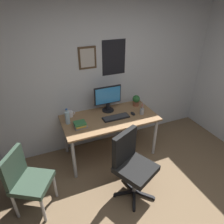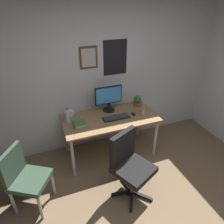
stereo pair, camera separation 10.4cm
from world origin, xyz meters
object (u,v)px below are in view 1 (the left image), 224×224
water_bottle (67,117)px  pen_cup (142,111)px  monitor (108,98)px  book_stack_left (80,125)px  office_chair (131,162)px  computer_mouse (133,114)px  coffee_mug_near (70,114)px  side_chair (26,178)px  potted_plant (136,100)px  keyboard (116,117)px

water_bottle → pen_cup: (1.18, -0.19, -0.05)m
monitor → book_stack_left: (-0.57, -0.31, -0.20)m
office_chair → computer_mouse: size_ratio=8.64×
coffee_mug_near → side_chair: bearing=-131.8°
potted_plant → keyboard: bearing=-152.7°
potted_plant → book_stack_left: potted_plant is taller
water_bottle → potted_plant: size_ratio=1.29×
coffee_mug_near → pen_cup: size_ratio=0.59×
office_chair → book_stack_left: (-0.46, 0.76, 0.24)m
side_chair → computer_mouse: bearing=16.8°
side_chair → book_stack_left: side_chair is taller
side_chair → coffee_mug_near: side_chair is taller
computer_mouse → potted_plant: potted_plant is taller
side_chair → coffee_mug_near: bearing=48.2°
monitor → book_stack_left: size_ratio=2.46×
coffee_mug_near → water_bottle: bearing=-114.1°
potted_plant → water_bottle: bearing=-174.7°
pen_cup → book_stack_left: bearing=179.1°
side_chair → potted_plant: potted_plant is taller
book_stack_left → pen_cup: bearing=-0.9°
keyboard → pen_cup: size_ratio=2.15×
side_chair → keyboard: 1.53m
potted_plant → side_chair: bearing=-157.8°
water_bottle → pen_cup: bearing=-9.1°
potted_plant → office_chair: bearing=-120.9°
side_chair → potted_plant: bearing=22.2°
water_bottle → book_stack_left: size_ratio=1.35×
side_chair → computer_mouse: 1.81m
side_chair → water_bottle: size_ratio=3.47×
water_bottle → computer_mouse: bearing=-8.0°
side_chair → potted_plant: (1.91, 0.78, 0.33)m
monitor → keyboard: monitor is taller
keyboard → coffee_mug_near: size_ratio=3.64×
monitor → book_stack_left: 0.68m
office_chair → coffee_mug_near: bearing=115.0°
office_chair → water_bottle: (-0.61, 0.94, 0.31)m
computer_mouse → side_chair: bearing=-163.2°
keyboard → book_stack_left: bearing=-177.0°
computer_mouse → book_stack_left: 0.89m
potted_plant → monitor: bearing=177.3°
book_stack_left → monitor: bearing=28.9°
computer_mouse → coffee_mug_near: 1.01m
side_chair → water_bottle: 1.00m
monitor → coffee_mug_near: 0.66m
side_chair → computer_mouse: side_chair is taller
side_chair → monitor: 1.67m
side_chair → book_stack_left: bearing=30.8°
coffee_mug_near → monitor: bearing=-4.3°
monitor → potted_plant: size_ratio=2.36×
water_bottle → book_stack_left: (0.15, -0.17, -0.06)m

